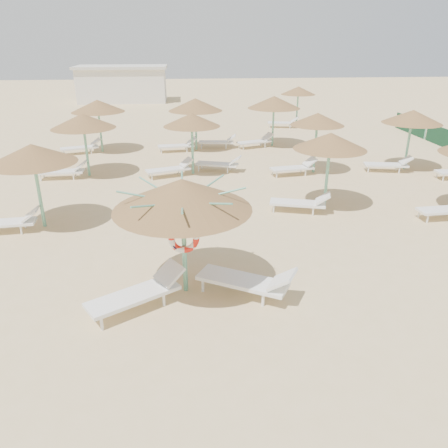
{
  "coord_description": "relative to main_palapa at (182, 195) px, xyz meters",
  "views": [
    {
      "loc": [
        -0.4,
        -8.83,
        5.6
      ],
      "look_at": [
        0.52,
        1.2,
        1.3
      ],
      "focal_mm": 35.0,
      "sensor_mm": 36.0,
      "label": 1
    }
  ],
  "objects": [
    {
      "name": "lounger_main_a",
      "position": [
        -1.03,
        -0.64,
        -2.04
      ],
      "size": [
        2.25,
        1.75,
        0.81
      ],
      "rotation": [
        0.0,
        0.0,
        0.56
      ],
      "color": "white",
      "rests_on": "ground"
    },
    {
      "name": "lounger_main_b",
      "position": [
        1.47,
        -0.38,
        -2.03
      ],
      "size": [
        2.34,
        1.73,
        0.84
      ],
      "rotation": [
        0.0,
        0.0,
        -0.52
      ],
      "color": "white",
      "rests_on": "ground"
    },
    {
      "name": "service_hut",
      "position": [
        -5.52,
        34.72,
        -0.78
      ],
      "size": [
        8.4,
        4.4,
        3.25
      ],
      "color": "silver",
      "rests_on": "ground"
    },
    {
      "name": "palapa_field",
      "position": [
        3.4,
        10.51,
        -0.12
      ],
      "size": [
        21.66,
        19.03,
        2.72
      ],
      "color": "#68B596",
      "rests_on": "ground"
    },
    {
      "name": "ground",
      "position": [
        0.48,
        -0.28,
        -2.43
      ],
      "size": [
        120.0,
        120.0,
        0.0
      ],
      "primitive_type": "plane",
      "color": "#D9B784",
      "rests_on": "ground"
    },
    {
      "name": "main_palapa",
      "position": [
        0.0,
        0.0,
        0.0
      ],
      "size": [
        3.12,
        3.12,
        2.79
      ],
      "color": "#68B596",
      "rests_on": "ground"
    }
  ]
}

